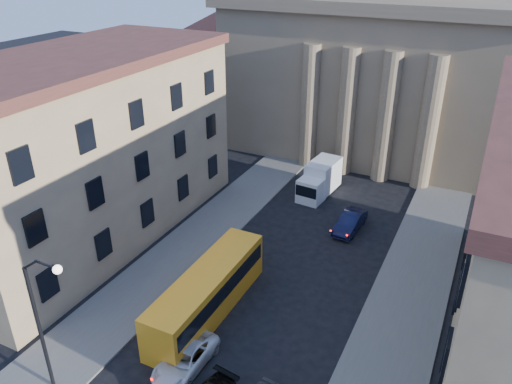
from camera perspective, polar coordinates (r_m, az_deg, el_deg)
sidewalk_left at (r=37.16m, az=-11.98°, el=-10.00°), size 5.00×60.00×0.15m
sidewalk_right at (r=31.67m, az=14.75°, el=-18.06°), size 5.00×60.00×0.15m
church at (r=62.07m, az=16.11°, el=16.40°), size 68.02×28.76×36.60m
building_left at (r=41.45m, az=-19.03°, el=4.71°), size 11.60×26.60×14.70m
street_lamp at (r=27.70m, az=-23.16°, el=-12.80°), size 2.62×0.44×8.83m
car_left_mid at (r=30.25m, az=-8.07°, el=-18.33°), size 2.24×4.73×1.30m
car_right_distant at (r=42.89m, az=10.71°, el=-3.39°), size 1.92×4.69×1.51m
city_bus at (r=33.03m, az=-5.56°, el=-11.22°), size 2.63×11.20×3.15m
box_truck at (r=48.22m, az=7.27°, el=1.39°), size 2.77×5.90×3.14m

